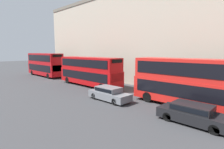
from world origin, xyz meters
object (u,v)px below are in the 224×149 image
at_px(bus_leading, 192,81).
at_px(bus_third_in_queue, 45,64).
at_px(bus_second_in_queue, 89,70).
at_px(car_hatchback, 109,93).
at_px(pedestrian, 106,80).
at_px(car_dark_sedan, 193,113).

relative_size(bus_leading, bus_third_in_queue, 1.02).
bearing_deg(bus_third_in_queue, bus_second_in_queue, -90.00).
distance_m(bus_third_in_queue, car_hatchback, 22.13).
height_order(bus_third_in_queue, pedestrian, bus_third_in_queue).
bearing_deg(bus_leading, bus_third_in_queue, 90.00).
height_order(bus_third_in_queue, car_hatchback, bus_third_in_queue).
bearing_deg(pedestrian, car_hatchback, -131.23).
height_order(bus_leading, car_dark_sedan, bus_leading).
bearing_deg(car_hatchback, car_dark_sedan, -90.00).
xyz_separation_m(car_hatchback, pedestrian, (5.45, 6.22, 0.04)).
distance_m(bus_third_in_queue, pedestrian, 15.80).
bearing_deg(pedestrian, bus_third_in_queue, 97.50).
height_order(bus_third_in_queue, car_dark_sedan, bus_third_in_queue).
height_order(bus_leading, pedestrian, bus_leading).
distance_m(car_dark_sedan, car_hatchback, 8.29).
height_order(bus_leading, bus_second_in_queue, bus_leading).
xyz_separation_m(bus_third_in_queue, pedestrian, (2.05, -15.57, -1.73)).
relative_size(car_dark_sedan, pedestrian, 2.78).
height_order(car_hatchback, pedestrian, pedestrian).
xyz_separation_m(car_dark_sedan, pedestrian, (5.45, 14.51, 0.05)).
distance_m(bus_second_in_queue, car_hatchback, 8.41).
bearing_deg(bus_leading, bus_second_in_queue, 90.00).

